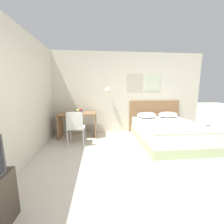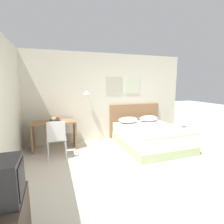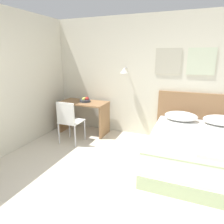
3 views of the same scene
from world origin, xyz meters
name	(u,v)px [view 1 (image 1 of 3)]	position (x,y,z in m)	size (l,w,h in m)	color
ground_plane	(153,184)	(0.00, 0.00, 0.00)	(24.00, 24.00, 0.00)	beige
wall_back	(124,93)	(0.01, 2.73, 1.33)	(5.36, 0.31, 2.65)	beige
bed	(168,133)	(1.08, 1.66, 0.27)	(1.62, 1.97, 0.54)	#B2C693
headboard	(154,116)	(1.08, 2.67, 0.54)	(1.74, 0.06, 1.08)	#8E6642
pillow_left	(147,115)	(0.72, 2.40, 0.63)	(0.64, 0.39, 0.19)	white
pillow_right	(168,115)	(1.44, 2.40, 0.63)	(0.64, 0.39, 0.19)	white
throw_blanket	(181,129)	(1.08, 1.09, 0.55)	(1.57, 0.79, 0.02)	#B2C693
folded_towel_near_foot	(180,125)	(1.14, 1.23, 0.59)	(0.31, 0.29, 0.06)	white
folded_towel_mid_bed	(188,129)	(1.17, 0.95, 0.59)	(0.34, 0.29, 0.06)	white
desk	(78,120)	(-1.48, 2.33, 0.52)	(1.12, 0.59, 0.76)	#8E6642
desk_chair	(76,126)	(-1.44, 1.62, 0.55)	(0.43, 0.43, 0.92)	white
fruit_bowl	(79,111)	(-1.44, 2.34, 0.80)	(0.25, 0.25, 0.12)	#333842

